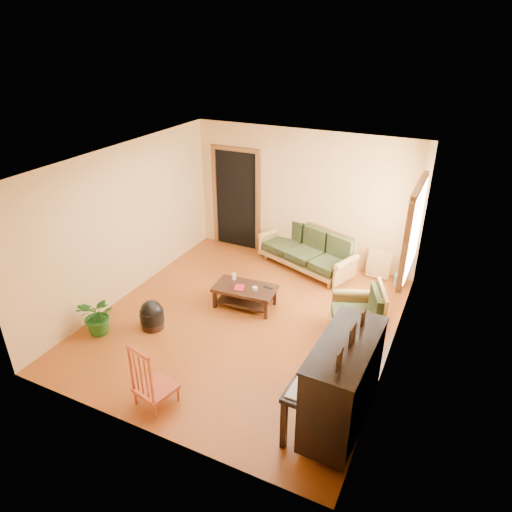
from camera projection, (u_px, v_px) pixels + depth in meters
The scene contains 16 objects.
floor at pixel (245, 321), 7.36m from camera, with size 5.00×5.00×0.00m, color #672D0D.
doorway at pixel (236, 200), 9.45m from camera, with size 1.08×0.16×2.05m, color black.
window at pixel (413, 230), 6.87m from camera, with size 0.12×1.36×1.46m, color white.
sofa at pixel (306, 249), 8.77m from camera, with size 1.94×0.81×0.83m, color olive.
coffee_table at pixel (245, 297), 7.66m from camera, with size 1.02×0.56×0.37m, color black.
armchair at pixel (356, 312), 6.80m from camera, with size 0.82×0.86×0.86m, color olive.
piano at pixel (342, 386), 5.16m from camera, with size 0.81×1.37×1.21m, color black.
footstool at pixel (152, 318), 7.12m from camera, with size 0.37×0.37×0.36m, color black.
red_chair at pixel (154, 373), 5.55m from camera, with size 0.43×0.47×0.93m, color #9A341C.
leaning_frame at pixel (379, 264), 8.49m from camera, with size 0.43×0.10×0.57m, color gold.
ceramic_crock at pixel (399, 280), 8.31m from camera, with size 0.18×0.18×0.23m, color #34499C.
potted_plant at pixel (99, 316), 6.92m from camera, with size 0.57×0.50×0.64m, color #1D5317.
book at pixel (235, 287), 7.55m from camera, with size 0.16×0.21×0.02m, color maroon.
candle at pixel (234, 276), 7.78m from camera, with size 0.07×0.07×0.12m, color white.
glass_jar at pixel (255, 289), 7.47m from camera, with size 0.09×0.09×0.06m, color silver.
remote at pixel (268, 287), 7.55m from camera, with size 0.17×0.04×0.02m, color black.
Camera 1 is at (2.81, -5.42, 4.24)m, focal length 32.00 mm.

